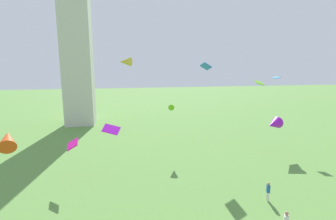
# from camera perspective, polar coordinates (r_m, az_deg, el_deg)

# --- Properties ---
(person_0) EXTENTS (0.37, 0.47, 1.57)m
(person_0) POSITION_cam_1_polar(r_m,az_deg,el_deg) (22.62, 22.17, -16.85)
(person_0) COLOR silver
(person_0) RESTS_ON ground_plane
(kite_flying_0) EXTENTS (1.66, 1.93, 0.82)m
(kite_flying_0) POSITION_cam_1_polar(r_m,az_deg,el_deg) (39.23, 20.39, 5.93)
(kite_flying_0) COLOR #71C125
(kite_flying_1) EXTENTS (1.77, 2.30, 1.79)m
(kite_flying_1) POSITION_cam_1_polar(r_m,az_deg,el_deg) (20.89, -33.15, -5.73)
(kite_flying_1) COLOR #D44511
(kite_flying_2) EXTENTS (2.57, 2.31, 1.60)m
(kite_flying_2) POSITION_cam_1_polar(r_m,az_deg,el_deg) (32.84, 23.25, -3.03)
(kite_flying_2) COLOR purple
(kite_flying_3) EXTENTS (1.14, 1.54, 0.89)m
(kite_flying_3) POSITION_cam_1_polar(r_m,az_deg,el_deg) (25.23, -21.19, -7.38)
(kite_flying_3) COLOR #D50F90
(kite_flying_4) EXTENTS (1.11, 1.80, 1.07)m
(kite_flying_4) POSITION_cam_1_polar(r_m,az_deg,el_deg) (32.29, 8.74, 9.96)
(kite_flying_4) COLOR blue
(kite_flying_5) EXTENTS (0.80, 1.17, 0.29)m
(kite_flying_5) POSITION_cam_1_polar(r_m,az_deg,el_deg) (39.33, 23.76, 6.88)
(kite_flying_5) COLOR #257DB9
(kite_flying_6) EXTENTS (1.70, 1.20, 0.89)m
(kite_flying_6) POSITION_cam_1_polar(r_m,az_deg,el_deg) (22.66, -13.00, -4.38)
(kite_flying_6) COLOR #BF14EC
(kite_flying_7) EXTENTS (1.62, 1.47, 0.95)m
(kite_flying_7) POSITION_cam_1_polar(r_m,az_deg,el_deg) (27.62, -9.94, 10.94)
(kite_flying_7) COLOR gold
(kite_flying_8) EXTENTS (1.07, 1.48, 1.24)m
(kite_flying_8) POSITION_cam_1_polar(r_m,az_deg,el_deg) (31.45, 0.80, 0.18)
(kite_flying_8) COLOR #65CE10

